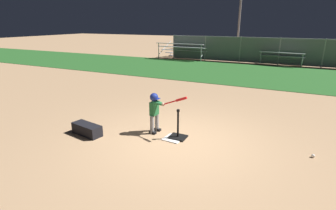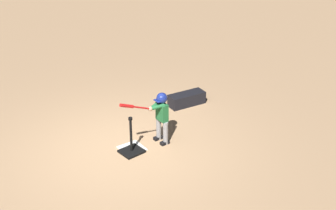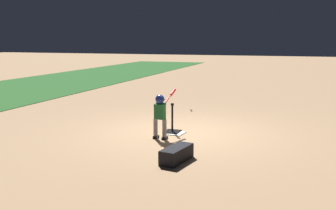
{
  "view_description": "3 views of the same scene",
  "coord_description": "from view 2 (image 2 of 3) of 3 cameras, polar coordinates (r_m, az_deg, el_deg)",
  "views": [
    {
      "loc": [
        2.23,
        -5.26,
        2.75
      ],
      "look_at": [
        -0.42,
        0.25,
        0.8
      ],
      "focal_mm": 28.0,
      "sensor_mm": 36.0,
      "label": 1
    },
    {
      "loc": [
        4.27,
        6.33,
        4.73
      ],
      "look_at": [
        -0.84,
        0.41,
        0.84
      ],
      "focal_mm": 50.0,
      "sensor_mm": 36.0,
      "label": 2
    },
    {
      "loc": [
        -9.2,
        -2.82,
        2.33
      ],
      "look_at": [
        -0.72,
        0.1,
        0.8
      ],
      "focal_mm": 42.0,
      "sensor_mm": 36.0,
      "label": 3
    }
  ],
  "objects": [
    {
      "name": "ground_plane",
      "position": [
        8.98,
        -5.82,
        -5.51
      ],
      "size": [
        90.0,
        90.0,
        0.0
      ],
      "primitive_type": "plane",
      "color": "tan"
    },
    {
      "name": "home_plate",
      "position": [
        9.0,
        -4.41,
        -5.29
      ],
      "size": [
        0.48,
        0.48,
        0.02
      ],
      "primitive_type": "cube",
      "rotation": [
        0.0,
        0.0,
        -0.1
      ],
      "color": "white",
      "rests_on": "ground_plane"
    },
    {
      "name": "batting_tee",
      "position": [
        8.85,
        -4.47,
        -5.14
      ],
      "size": [
        0.41,
        0.37,
        0.74
      ],
      "color": "black",
      "rests_on": "ground_plane"
    },
    {
      "name": "batter_child",
      "position": [
        8.88,
        -0.96,
        -0.85
      ],
      "size": [
        1.02,
        0.33,
        1.09
      ],
      "color": "gray",
      "rests_on": "ground_plane"
    },
    {
      "name": "equipment_bag",
      "position": [
        10.6,
        2.3,
        0.73
      ],
      "size": [
        0.88,
        0.47,
        0.28
      ],
      "primitive_type": "cube",
      "rotation": [
        0.0,
        0.0,
        -0.18
      ],
      "color": "black",
      "rests_on": "ground_plane"
    }
  ]
}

